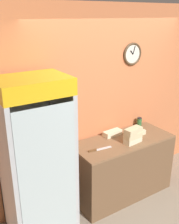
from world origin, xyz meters
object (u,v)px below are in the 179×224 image
object	(u,v)px
chefs_knife	(97,150)
condiment_jar	(139,122)
sandwich_stack_top	(133,131)
sandwich_flat_left	(138,133)
beverage_cooler	(35,152)
sandwich_stack_bottom	(133,140)
sandwich_flat_right	(112,133)
sandwich_stack_middle	(133,135)

from	to	relation	value
chefs_knife	condiment_jar	world-z (taller)	condiment_jar
sandwich_stack_top	sandwich_flat_left	world-z (taller)	sandwich_stack_top
sandwich_stack_top	chefs_knife	size ratio (longest dim) A/B	0.81
beverage_cooler	sandwich_flat_left	world-z (taller)	beverage_cooler
sandwich_stack_bottom	sandwich_stack_top	world-z (taller)	sandwich_stack_top
beverage_cooler	sandwich_stack_bottom	world-z (taller)	beverage_cooler
beverage_cooler	sandwich_flat_left	size ratio (longest dim) A/B	8.40
sandwich_flat_right	condiment_jar	bearing A→B (deg)	5.29
sandwich_flat_left	sandwich_flat_right	xyz separation A→B (m)	(-0.32, 0.19, 0.00)
sandwich_stack_bottom	sandwich_stack_middle	size ratio (longest dim) A/B	1.01
sandwich_flat_right	beverage_cooler	bearing A→B (deg)	-172.62
beverage_cooler	sandwich_flat_right	xyz separation A→B (m)	(1.25, 0.16, -0.14)
beverage_cooler	condiment_jar	distance (m)	1.83
sandwich_stack_middle	sandwich_flat_left	world-z (taller)	sandwich_stack_middle
sandwich_stack_bottom	condiment_jar	xyz separation A→B (m)	(0.47, 0.39, 0.03)
sandwich_stack_bottom	chefs_knife	bearing A→B (deg)	170.63
sandwich_stack_middle	sandwich_flat_right	size ratio (longest dim) A/B	0.93
beverage_cooler	sandwich_stack_bottom	bearing A→B (deg)	-7.35
sandwich_stack_middle	condiment_jar	distance (m)	0.61
chefs_knife	sandwich_stack_top	bearing A→B (deg)	-9.37
sandwich_flat_right	condiment_jar	distance (m)	0.57
sandwich_stack_middle	chefs_knife	distance (m)	0.55
sandwich_stack_bottom	sandwich_flat_left	bearing A→B (deg)	33.05
beverage_cooler	sandwich_flat_left	bearing A→B (deg)	-0.90
sandwich_flat_left	condiment_jar	size ratio (longest dim) A/B	1.67
beverage_cooler	condiment_jar	world-z (taller)	beverage_cooler
sandwich_stack_top	sandwich_flat_left	bearing A→B (deg)	33.05
sandwich_stack_middle	sandwich_flat_left	xyz separation A→B (m)	(0.23, 0.15, -0.08)
sandwich_flat_right	sandwich_stack_middle	bearing A→B (deg)	-74.22
sandwich_flat_left	sandwich_stack_bottom	bearing A→B (deg)	-146.95
sandwich_flat_left	beverage_cooler	bearing A→B (deg)	179.10
sandwich_stack_top	sandwich_stack_bottom	bearing A→B (deg)	0.00
condiment_jar	sandwich_flat_right	bearing A→B (deg)	-174.71
beverage_cooler	chefs_knife	size ratio (longest dim) A/B	5.76
beverage_cooler	sandwich_flat_left	xyz separation A→B (m)	(1.57, -0.02, -0.15)
sandwich_stack_top	sandwich_stack_middle	bearing A→B (deg)	180.00
sandwich_stack_bottom	sandwich_stack_top	size ratio (longest dim) A/B	0.98
sandwich_stack_top	sandwich_flat_right	size ratio (longest dim) A/B	0.95
sandwich_stack_top	condiment_jar	distance (m)	0.62
sandwich_stack_bottom	sandwich_flat_right	distance (m)	0.35
sandwich_stack_top	condiment_jar	bearing A→B (deg)	39.34
sandwich_stack_top	chefs_knife	distance (m)	0.57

